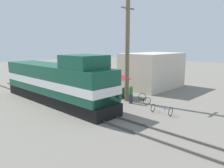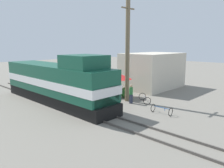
# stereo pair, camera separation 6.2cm
# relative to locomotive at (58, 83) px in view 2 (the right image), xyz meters

# --- Properties ---
(ground_plane) EXTENTS (120.00, 120.00, 0.00)m
(ground_plane) POSITION_rel_locomotive_xyz_m (0.00, -4.68, -2.01)
(ground_plane) COLOR slate
(rail_near) EXTENTS (0.08, 38.28, 0.15)m
(rail_near) POSITION_rel_locomotive_xyz_m (-0.72, -4.68, -1.93)
(rail_near) COLOR #4C4742
(rail_near) RESTS_ON ground_plane
(rail_far) EXTENTS (0.08, 38.28, 0.15)m
(rail_far) POSITION_rel_locomotive_xyz_m (0.72, -4.68, -1.93)
(rail_far) COLOR #4C4742
(rail_far) RESTS_ON ground_plane
(locomotive) EXTENTS (3.12, 15.05, 4.78)m
(locomotive) POSITION_rel_locomotive_xyz_m (0.00, 0.00, 0.00)
(locomotive) COLOR black
(locomotive) RESTS_ON ground_plane
(utility_pole) EXTENTS (1.80, 0.42, 10.19)m
(utility_pole) POSITION_rel_locomotive_xyz_m (5.26, -4.24, 3.14)
(utility_pole) COLOR #726047
(utility_pole) RESTS_ON ground_plane
(vendor_umbrella) EXTENTS (2.39, 2.39, 2.50)m
(vendor_umbrella) POSITION_rel_locomotive_xyz_m (6.05, -2.67, 0.22)
(vendor_umbrella) COLOR #4C4C4C
(vendor_umbrella) RESTS_ON ground_plane
(billboard_sign) EXTENTS (2.20, 0.12, 3.36)m
(billboard_sign) POSITION_rel_locomotive_xyz_m (4.94, -0.63, 0.47)
(billboard_sign) COLOR #595959
(billboard_sign) RESTS_ON ground_plane
(shrub_cluster) EXTENTS (1.14, 1.14, 1.14)m
(shrub_cluster) POSITION_rel_locomotive_xyz_m (6.10, -3.35, -1.44)
(shrub_cluster) COLOR #2D722D
(shrub_cluster) RESTS_ON ground_plane
(person_bystander) EXTENTS (0.34, 0.34, 1.84)m
(person_bystander) POSITION_rel_locomotive_xyz_m (4.81, -5.14, -1.00)
(person_bystander) COLOR #2D3347
(person_bystander) RESTS_ON ground_plane
(bicycle) EXTENTS (1.76, 1.91, 0.74)m
(bicycle) POSITION_rel_locomotive_xyz_m (6.02, -5.87, -1.63)
(bicycle) COLOR black
(bicycle) RESTS_ON ground_plane
(bicycle_spare) EXTENTS (0.69, 1.70, 0.67)m
(bicycle_spare) POSITION_rel_locomotive_xyz_m (4.04, -9.00, -1.66)
(bicycle_spare) COLOR black
(bicycle_spare) RESTS_ON ground_plane
(building_block_distant) EXTENTS (8.02, 5.19, 4.51)m
(building_block_distant) POSITION_rel_locomotive_xyz_m (12.82, -2.21, 0.25)
(building_block_distant) COLOR beige
(building_block_distant) RESTS_ON ground_plane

